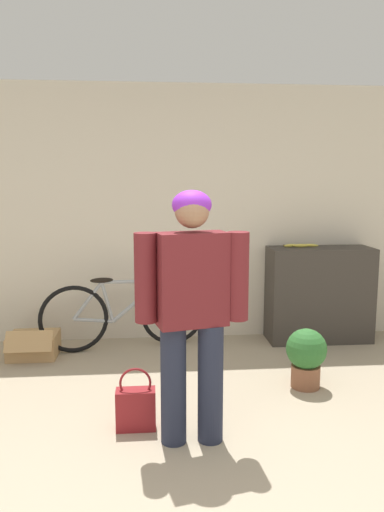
{
  "coord_description": "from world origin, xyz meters",
  "views": [
    {
      "loc": [
        -0.3,
        -2.13,
        1.66
      ],
      "look_at": [
        -0.03,
        0.84,
        1.2
      ],
      "focal_mm": 35.0,
      "sensor_mm": 36.0,
      "label": 1
    }
  ],
  "objects": [
    {
      "name": "bicycle",
      "position": [
        -0.54,
        2.66,
        0.36
      ],
      "size": [
        1.62,
        0.46,
        0.73
      ],
      "rotation": [
        0.0,
        0.0,
        0.18
      ],
      "color": "black",
      "rests_on": "ground_plane"
    },
    {
      "name": "banana",
      "position": [
        1.25,
        2.8,
        0.99
      ],
      "size": [
        0.37,
        0.09,
        0.03
      ],
      "color": "#EAD64C",
      "rests_on": "side_shelf"
    },
    {
      "name": "person",
      "position": [
        -0.03,
        0.84,
        0.91
      ],
      "size": [
        0.7,
        0.28,
        1.6
      ],
      "rotation": [
        0.0,
        0.0,
        0.22
      ],
      "color": "#23283D",
      "rests_on": "ground_plane"
    },
    {
      "name": "cardboard_box",
      "position": [
        -1.39,
        2.5,
        0.11
      ],
      "size": [
        0.44,
        0.45,
        0.29
      ],
      "color": "tan",
      "rests_on": "ground_plane"
    },
    {
      "name": "wall_back",
      "position": [
        0.0,
        3.0,
        1.3
      ],
      "size": [
        8.0,
        0.07,
        2.6
      ],
      "color": "beige",
      "rests_on": "ground_plane"
    },
    {
      "name": "side_shelf",
      "position": [
        1.45,
        2.75,
        0.48
      ],
      "size": [
        1.05,
        0.41,
        0.97
      ],
      "color": "#38332D",
      "rests_on": "ground_plane"
    },
    {
      "name": "handbag",
      "position": [
        -0.39,
        1.03,
        0.15
      ],
      "size": [
        0.26,
        0.13,
        0.43
      ],
      "color": "maroon",
      "rests_on": "ground_plane"
    },
    {
      "name": "potted_plant",
      "position": [
        0.95,
        1.59,
        0.27
      ],
      "size": [
        0.32,
        0.32,
        0.48
      ],
      "color": "brown",
      "rests_on": "ground_plane"
    }
  ]
}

